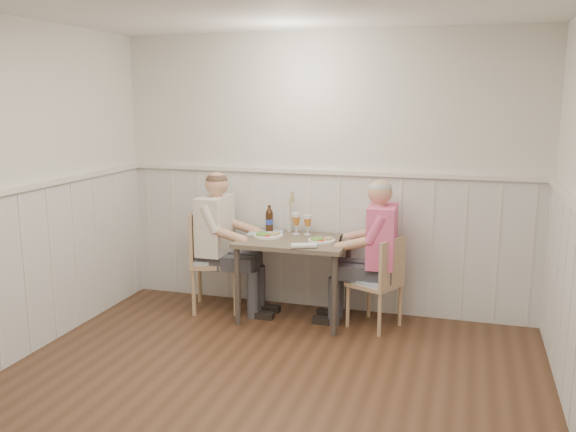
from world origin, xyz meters
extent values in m
plane|color=#452B1A|center=(0.00, 0.00, 0.00)|extent=(4.50, 4.50, 0.00)
cube|color=silver|center=(0.00, 2.25, 1.30)|extent=(4.00, 0.04, 2.60)
cube|color=silver|center=(0.00, 2.23, 0.65)|extent=(3.98, 0.03, 1.30)
cube|color=silver|center=(0.00, 2.22, 1.32)|extent=(3.98, 0.06, 0.04)
cube|color=brown|center=(-0.18, 1.84, 0.73)|extent=(0.98, 0.70, 0.04)
cylinder|color=#3F3833|center=(-0.62, 1.54, 0.35)|extent=(0.05, 0.05, 0.71)
cylinder|color=#3F3833|center=(-0.62, 2.14, 0.35)|extent=(0.05, 0.05, 0.71)
cylinder|color=#3F3833|center=(0.26, 1.54, 0.35)|extent=(0.05, 0.05, 0.71)
cylinder|color=#3F3833|center=(0.26, 2.14, 0.35)|extent=(0.05, 0.05, 0.71)
cube|color=#A38457|center=(0.55, 1.85, 0.40)|extent=(0.51, 0.51, 0.04)
cube|color=#50749F|center=(0.55, 1.85, 0.43)|extent=(0.46, 0.46, 0.03)
cube|color=#A38457|center=(0.71, 1.78, 0.62)|extent=(0.19, 0.36, 0.41)
cylinder|color=#A38457|center=(0.63, 1.63, 0.19)|extent=(0.03, 0.03, 0.38)
cylinder|color=#A38457|center=(0.33, 1.77, 0.19)|extent=(0.03, 0.03, 0.38)
cylinder|color=#A38457|center=(0.77, 1.93, 0.19)|extent=(0.03, 0.03, 0.38)
cylinder|color=#A38457|center=(0.47, 2.07, 0.19)|extent=(0.03, 0.03, 0.38)
cube|color=#A38457|center=(-0.96, 1.88, 0.46)|extent=(0.56, 0.56, 0.04)
cube|color=#50749F|center=(-0.96, 1.88, 0.50)|extent=(0.51, 0.51, 0.03)
cube|color=#A38457|center=(-1.16, 1.82, 0.72)|extent=(0.16, 0.44, 0.47)
cylinder|color=#A38457|center=(-1.21, 2.01, 0.22)|extent=(0.04, 0.04, 0.44)
cylinder|color=#A38457|center=(-0.83, 2.12, 0.22)|extent=(0.04, 0.04, 0.44)
cylinder|color=#A38457|center=(-1.09, 1.64, 0.22)|extent=(0.04, 0.04, 0.44)
cylinder|color=#A38457|center=(-0.72, 1.75, 0.22)|extent=(0.04, 0.04, 0.44)
cube|color=#3F3F47|center=(0.58, 1.90, 0.22)|extent=(0.44, 0.40, 0.44)
cube|color=#3F3F47|center=(0.39, 1.89, 0.50)|extent=(0.42, 0.36, 0.13)
cube|color=pink|center=(0.58, 1.90, 0.82)|extent=(0.25, 0.44, 0.53)
sphere|color=tan|center=(0.58, 1.90, 1.20)|extent=(0.21, 0.21, 0.21)
sphere|color=#A5A5A0|center=(0.58, 1.90, 1.23)|extent=(0.20, 0.20, 0.20)
cube|color=black|center=(0.23, 1.88, 0.83)|extent=(0.02, 0.07, 0.13)
cube|color=#3F3F47|center=(-0.94, 1.85, 0.22)|extent=(0.43, 0.39, 0.44)
cube|color=#3F3F47|center=(-0.74, 1.85, 0.50)|extent=(0.41, 0.36, 0.13)
cube|color=silver|center=(-0.94, 1.85, 0.83)|extent=(0.24, 0.43, 0.54)
sphere|color=tan|center=(-0.94, 1.85, 1.22)|extent=(0.22, 0.22, 0.22)
sphere|color=#4C3828|center=(-0.94, 1.85, 1.25)|extent=(0.21, 0.21, 0.21)
cylinder|color=white|center=(0.08, 1.83, 0.76)|extent=(0.24, 0.24, 0.02)
ellipsoid|color=#3F722D|center=(0.04, 1.80, 0.79)|extent=(0.12, 0.10, 0.05)
sphere|color=tan|center=(0.13, 1.84, 0.78)|extent=(0.03, 0.03, 0.03)
cube|color=brown|center=(0.09, 1.88, 0.77)|extent=(0.07, 0.05, 0.01)
cylinder|color=white|center=(0.14, 1.88, 0.78)|extent=(0.05, 0.05, 0.03)
cylinder|color=white|center=(-0.44, 1.87, 0.76)|extent=(0.27, 0.27, 0.02)
ellipsoid|color=#3F722D|center=(-0.48, 1.84, 0.79)|extent=(0.13, 0.11, 0.05)
sphere|color=tan|center=(-0.38, 1.88, 0.79)|extent=(0.04, 0.04, 0.04)
cylinder|color=silver|center=(-0.11, 2.05, 0.75)|extent=(0.07, 0.07, 0.01)
cylinder|color=silver|center=(-0.11, 2.05, 0.80)|extent=(0.01, 0.01, 0.08)
cone|color=orange|center=(-0.11, 2.05, 0.87)|extent=(0.07, 0.07, 0.07)
cylinder|color=silver|center=(-0.11, 2.05, 0.92)|extent=(0.07, 0.07, 0.03)
cylinder|color=silver|center=(-0.22, 2.03, 0.75)|extent=(0.07, 0.07, 0.01)
cylinder|color=silver|center=(-0.22, 2.03, 0.80)|extent=(0.01, 0.01, 0.09)
cone|color=orange|center=(-0.22, 2.03, 0.88)|extent=(0.08, 0.08, 0.08)
cylinder|color=silver|center=(-0.22, 2.03, 0.94)|extent=(0.08, 0.08, 0.03)
cylinder|color=black|center=(-0.49, 2.07, 0.84)|extent=(0.07, 0.07, 0.19)
cone|color=black|center=(-0.49, 2.07, 0.96)|extent=(0.07, 0.07, 0.04)
cylinder|color=black|center=(-0.49, 2.07, 0.99)|extent=(0.03, 0.03, 0.03)
cylinder|color=#2C41B1|center=(-0.49, 2.07, 0.85)|extent=(0.07, 0.07, 0.05)
cylinder|color=white|center=(-0.01, 1.53, 0.77)|extent=(0.22, 0.13, 0.05)
cylinder|color=silver|center=(-0.31, 2.12, 0.79)|extent=(0.05, 0.05, 0.08)
cylinder|color=tan|center=(-0.31, 2.12, 0.94)|extent=(0.03, 0.03, 0.28)
cone|color=tan|center=(-0.31, 2.12, 1.11)|extent=(0.04, 0.04, 0.10)
cube|color=#50749F|center=(-0.51, 2.00, 0.75)|extent=(0.37, 0.32, 0.01)
camera|label=1|loc=(1.30, -3.29, 2.01)|focal=38.00mm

